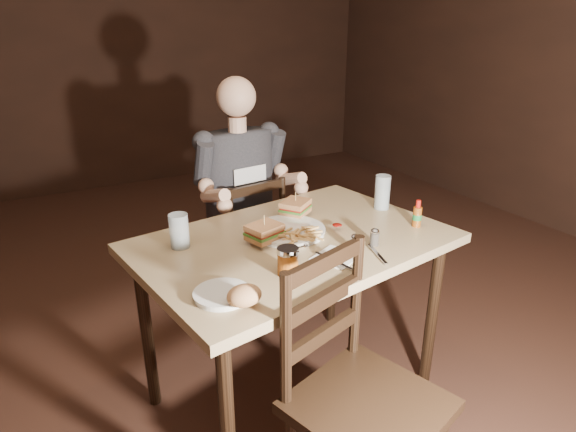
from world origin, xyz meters
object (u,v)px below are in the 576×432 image
syrup_dispenser (288,261)px  chair_near (369,406)px  glass_right (382,192)px  hot_sauce (417,213)px  chair_far (241,247)px  dinner_plate (288,231)px  main_table (294,256)px  diner (243,168)px  side_plate (222,295)px  glass_left (179,231)px

syrup_dispenser → chair_near: bearing=-86.5°
glass_right → hot_sauce: (-0.01, -0.24, -0.02)m
chair_far → chair_near: 1.34m
chair_far → chair_near: bearing=76.1°
chair_near → dinner_plate: size_ratio=3.13×
chair_near → syrup_dispenser: bearing=85.4°
main_table → chair_near: chair_near is taller
diner → glass_right: bearing=-58.8°
dinner_plate → chair_near: bearing=-97.9°
main_table → syrup_dispenser: (-0.17, -0.25, 0.13)m
glass_right → side_plate: size_ratio=0.90×
chair_far → glass_left: 0.86m
chair_near → diner: diner is taller
main_table → side_plate: (-0.42, -0.27, 0.09)m
main_table → syrup_dispenser: size_ratio=13.36×
dinner_plate → glass_left: 0.44m
glass_right → syrup_dispenser: glass_right is taller
hot_sauce → chair_far: bearing=117.3°
side_plate → dinner_plate: bearing=37.7°
chair_far → side_plate: (-0.50, -0.98, 0.36)m
dinner_plate → hot_sauce: (0.51, -0.20, 0.05)m
diner → chair_far: bearing=90.0°
chair_far → diner: diner is taller
diner → syrup_dispenser: (-0.25, -0.91, -0.07)m
syrup_dispenser → glass_left: bearing=114.6°
hot_sauce → syrup_dispenser: (-0.68, -0.10, -0.01)m
glass_right → side_plate: bearing=-158.7°
diner → hot_sauce: (0.44, -0.81, -0.06)m
glass_right → main_table: bearing=-169.7°
glass_left → hot_sauce: 0.98m
hot_sauce → dinner_plate: bearing=158.4°
syrup_dispenser → side_plate: syrup_dispenser is taller
side_plate → hot_sauce: bearing=7.8°
chair_far → glass_left: glass_left is taller
glass_left → hot_sauce: (0.94, -0.29, -0.01)m
diner → syrup_dispenser: diner is taller
dinner_plate → side_plate: (-0.43, -0.33, -0.00)m
diner → glass_left: diner is taller
diner → syrup_dispenser: 0.94m
diner → glass_left: (-0.50, -0.52, -0.05)m
main_table → glass_left: 0.47m
chair_near → diner: (0.17, 1.28, 0.42)m
chair_far → side_plate: 1.16m
diner → side_plate: 1.07m
chair_near → diner: bearing=66.0°
side_plate → glass_right: bearing=21.3°
chair_near → glass_right: (0.61, 0.72, 0.39)m
dinner_plate → glass_right: size_ratio=1.86×
main_table → diner: size_ratio=1.46×
dinner_plate → glass_right: (0.52, 0.04, 0.07)m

